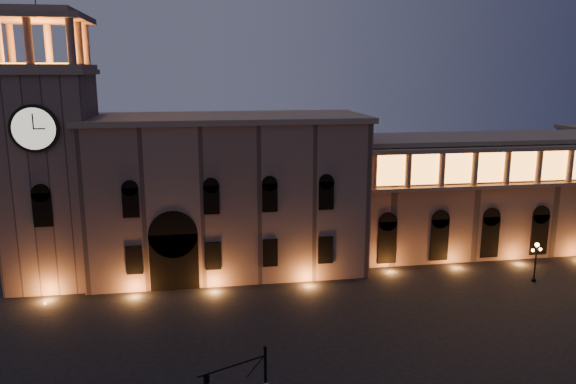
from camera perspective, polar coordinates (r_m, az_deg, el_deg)
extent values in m
plane|color=black|center=(46.40, -1.62, -16.65)|extent=(160.00, 160.00, 0.00)
cube|color=#7A5D4F|center=(63.88, -6.14, -0.39)|extent=(30.00, 12.00, 17.00)
cube|color=#88705E|center=(62.56, -6.32, 7.50)|extent=(30.80, 12.80, 0.60)
cube|color=black|center=(60.14, -11.46, -6.83)|extent=(5.00, 1.40, 6.00)
cylinder|color=black|center=(59.24, -11.59, -4.09)|extent=(5.00, 1.40, 5.00)
cube|color=orange|center=(60.02, -11.46, -7.07)|extent=(4.20, 0.20, 5.00)
cube|color=#7A5D4F|center=(64.12, -22.87, 1.03)|extent=(9.00, 9.00, 22.00)
cube|color=#88705E|center=(63.09, -23.73, 11.10)|extent=(9.80, 9.80, 0.50)
cylinder|color=black|center=(58.81, -24.39, 5.89)|extent=(4.60, 0.35, 4.60)
cylinder|color=beige|center=(58.67, -24.42, 5.87)|extent=(4.00, 0.12, 4.00)
cube|color=#88705E|center=(63.09, -23.77, 11.55)|extent=(9.40, 9.40, 0.50)
cube|color=orange|center=(63.09, -23.80, 11.82)|extent=(6.80, 6.80, 0.15)
cylinder|color=#88705E|center=(59.46, -24.88, 13.75)|extent=(0.76, 0.76, 4.20)
cylinder|color=#88705E|center=(58.61, -21.19, 14.08)|extent=(0.76, 0.76, 4.20)
cylinder|color=#88705E|center=(67.80, -26.35, 13.30)|extent=(0.76, 0.76, 4.20)
cylinder|color=#88705E|center=(66.84, -23.15, 13.61)|extent=(0.76, 0.76, 4.20)
cylinder|color=#88705E|center=(66.08, -19.86, 13.89)|extent=(0.76, 0.76, 4.20)
cylinder|color=#88705E|center=(62.34, -20.48, 13.98)|extent=(0.76, 0.76, 4.20)
cube|color=#88705E|center=(63.29, -24.16, 15.84)|extent=(9.80, 9.80, 0.60)
cube|color=#88705E|center=(63.34, -24.21, 16.38)|extent=(7.50, 7.50, 0.60)
cube|color=brown|center=(75.93, 20.33, -0.23)|extent=(40.00, 10.00, 14.00)
cube|color=#88705E|center=(74.79, 20.75, 5.20)|extent=(40.60, 10.60, 0.50)
cube|color=#88705E|center=(70.87, 22.64, 0.64)|extent=(40.00, 1.20, 0.40)
cube|color=#88705E|center=(70.20, 22.93, 4.08)|extent=(40.00, 1.40, 0.50)
cube|color=orange|center=(70.96, 22.56, 2.47)|extent=(38.00, 0.15, 3.60)
cylinder|color=#88705E|center=(62.83, 8.73, 2.11)|extent=(0.70, 0.70, 4.00)
cylinder|color=#88705E|center=(64.18, 12.13, 2.19)|extent=(0.70, 0.70, 4.00)
cylinder|color=#88705E|center=(65.74, 15.38, 2.26)|extent=(0.70, 0.70, 4.00)
cylinder|color=#88705E|center=(67.51, 18.47, 2.32)|extent=(0.70, 0.70, 4.00)
cylinder|color=#88705E|center=(69.46, 21.39, 2.37)|extent=(0.70, 0.70, 4.00)
cylinder|color=#88705E|center=(71.58, 24.15, 2.41)|extent=(0.70, 0.70, 4.00)
cylinder|color=#88705E|center=(73.86, 26.74, 2.44)|extent=(0.70, 0.70, 4.00)
sphere|color=black|center=(34.75, -2.34, -15.48)|extent=(0.25, 0.25, 0.25)
cylinder|color=black|center=(34.06, -5.65, -17.17)|extent=(4.06, 1.90, 0.11)
cube|color=black|center=(33.65, -8.28, -18.51)|extent=(0.34, 0.33, 0.75)
cylinder|color=black|center=(66.49, 23.82, -6.68)|extent=(0.16, 0.16, 4.05)
cylinder|color=black|center=(67.09, 23.68, -8.20)|extent=(0.45, 0.45, 0.30)
sphere|color=#FFBE66|center=(65.87, 23.98, -4.93)|extent=(0.45, 0.45, 0.45)
cylinder|color=black|center=(65.87, 23.77, -5.47)|extent=(1.01, 0.23, 0.06)
sphere|color=#FFBE66|center=(65.69, 23.61, -5.45)|extent=(0.32, 0.32, 0.32)
cylinder|color=black|center=(66.21, 24.10, -5.41)|extent=(1.01, 0.23, 0.06)
sphere|color=#FFBE66|center=(66.37, 24.26, -5.34)|extent=(0.32, 0.32, 0.32)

